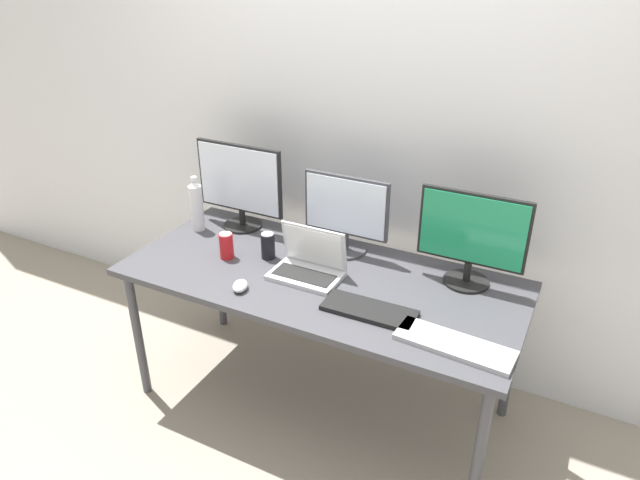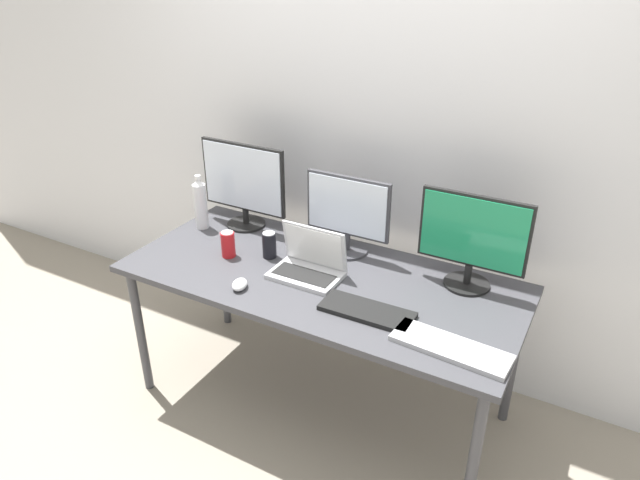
% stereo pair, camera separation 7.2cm
% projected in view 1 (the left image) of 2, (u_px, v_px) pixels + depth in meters
% --- Properties ---
extents(ground_plane, '(16.00, 16.00, 0.00)m').
position_uv_depth(ground_plane, '(320.00, 401.00, 2.88)').
color(ground_plane, gray).
extents(wall_back, '(7.00, 0.08, 2.60)m').
position_uv_depth(wall_back, '(375.00, 121.00, 2.76)').
color(wall_back, silver).
rests_on(wall_back, ground).
extents(work_desk, '(1.79, 0.79, 0.74)m').
position_uv_depth(work_desk, '(320.00, 287.00, 2.57)').
color(work_desk, '#424247').
rests_on(work_desk, ground).
extents(monitor_left, '(0.49, 0.20, 0.45)m').
position_uv_depth(monitor_left, '(240.00, 184.00, 2.89)').
color(monitor_left, black).
rests_on(monitor_left, work_desk).
extents(monitor_center, '(0.42, 0.20, 0.38)m').
position_uv_depth(monitor_center, '(346.00, 213.00, 2.66)').
color(monitor_center, '#38383D').
rests_on(monitor_center, work_desk).
extents(monitor_right, '(0.46, 0.20, 0.42)m').
position_uv_depth(monitor_right, '(472.00, 236.00, 2.39)').
color(monitor_right, black).
rests_on(monitor_right, work_desk).
extents(laptop_silver, '(0.31, 0.21, 0.22)m').
position_uv_depth(laptop_silver, '(309.00, 264.00, 2.53)').
color(laptop_silver, silver).
rests_on(laptop_silver, work_desk).
extents(keyboard_main, '(0.38, 0.15, 0.02)m').
position_uv_depth(keyboard_main, '(369.00, 310.00, 2.29)').
color(keyboard_main, black).
rests_on(keyboard_main, work_desk).
extents(keyboard_aux, '(0.44, 0.17, 0.02)m').
position_uv_depth(keyboard_aux, '(454.00, 345.00, 2.09)').
color(keyboard_aux, '#B2B2B7').
rests_on(keyboard_aux, work_desk).
extents(mouse_by_keyboard, '(0.09, 0.11, 0.04)m').
position_uv_depth(mouse_by_keyboard, '(240.00, 286.00, 2.43)').
color(mouse_by_keyboard, silver).
rests_on(mouse_by_keyboard, work_desk).
extents(water_bottle, '(0.07, 0.07, 0.29)m').
position_uv_depth(water_bottle, '(197.00, 205.00, 2.91)').
color(water_bottle, silver).
rests_on(water_bottle, work_desk).
extents(soda_can_near_keyboard, '(0.07, 0.07, 0.13)m').
position_uv_depth(soda_can_near_keyboard, '(268.00, 246.00, 2.67)').
color(soda_can_near_keyboard, black).
rests_on(soda_can_near_keyboard, work_desk).
extents(soda_can_by_laptop, '(0.07, 0.07, 0.13)m').
position_uv_depth(soda_can_by_laptop, '(226.00, 246.00, 2.67)').
color(soda_can_by_laptop, red).
rests_on(soda_can_by_laptop, work_desk).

